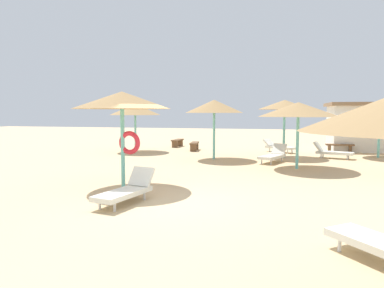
{
  "coord_description": "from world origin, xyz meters",
  "views": [
    {
      "loc": [
        2.89,
        -8.59,
        2.27
      ],
      "look_at": [
        0.0,
        3.0,
        1.2
      ],
      "focal_mm": 33.13,
      "sensor_mm": 36.0,
      "label": 1
    }
  ],
  "objects_px": {
    "parasol_2": "(122,101)",
    "bench_0": "(340,147)",
    "bench_2": "(177,142)",
    "parked_car": "(384,136)",
    "lounger_2": "(126,190)",
    "parasol_3": "(285,105)",
    "parasol_7": "(135,110)",
    "lounger_1": "(332,152)",
    "beach_cabana": "(362,126)",
    "parasol_0": "(298,110)",
    "lounger_0": "(273,155)",
    "bench_1": "(194,145)",
    "lounger_3": "(279,147)",
    "parasol_6": "(214,106)",
    "parasol_1": "(380,107)"
  },
  "relations": [
    {
      "from": "parasol_1",
      "to": "parasol_7",
      "type": "height_order",
      "value": "parasol_1"
    },
    {
      "from": "parasol_7",
      "to": "parasol_6",
      "type": "bearing_deg",
      "value": -23.27
    },
    {
      "from": "parasol_6",
      "to": "bench_1",
      "type": "distance_m",
      "value": 4.62
    },
    {
      "from": "parasol_0",
      "to": "parasol_6",
      "type": "bearing_deg",
      "value": 151.79
    },
    {
      "from": "parasol_7",
      "to": "lounger_3",
      "type": "height_order",
      "value": "parasol_7"
    },
    {
      "from": "parasol_6",
      "to": "bench_2",
      "type": "distance_m",
      "value": 6.91
    },
    {
      "from": "parasol_3",
      "to": "parasol_6",
      "type": "bearing_deg",
      "value": -154.18
    },
    {
      "from": "lounger_0",
      "to": "parasol_3",
      "type": "bearing_deg",
      "value": 76.77
    },
    {
      "from": "lounger_1",
      "to": "bench_1",
      "type": "height_order",
      "value": "lounger_1"
    },
    {
      "from": "parasol_3",
      "to": "parasol_7",
      "type": "relative_size",
      "value": 1.0
    },
    {
      "from": "bench_0",
      "to": "lounger_1",
      "type": "bearing_deg",
      "value": -105.82
    },
    {
      "from": "parasol_6",
      "to": "lounger_1",
      "type": "distance_m",
      "value": 6.27
    },
    {
      "from": "parasol_0",
      "to": "parasol_2",
      "type": "xyz_separation_m",
      "value": [
        -5.24,
        -5.03,
        0.22
      ]
    },
    {
      "from": "parasol_7",
      "to": "parked_car",
      "type": "bearing_deg",
      "value": 20.51
    },
    {
      "from": "parasol_0",
      "to": "bench_1",
      "type": "distance_m",
      "value": 8.22
    },
    {
      "from": "parasol_0",
      "to": "beach_cabana",
      "type": "relative_size",
      "value": 0.77
    },
    {
      "from": "parasol_2",
      "to": "bench_0",
      "type": "relative_size",
      "value": 1.91
    },
    {
      "from": "lounger_3",
      "to": "parasol_3",
      "type": "bearing_deg",
      "value": -83.84
    },
    {
      "from": "bench_2",
      "to": "parked_car",
      "type": "distance_m",
      "value": 13.01
    },
    {
      "from": "bench_0",
      "to": "lounger_0",
      "type": "bearing_deg",
      "value": -125.99
    },
    {
      "from": "parasol_2",
      "to": "lounger_0",
      "type": "xyz_separation_m",
      "value": [
        4.28,
        6.64,
        -2.27
      ]
    },
    {
      "from": "lounger_1",
      "to": "beach_cabana",
      "type": "xyz_separation_m",
      "value": [
        2.31,
        4.71,
        1.12
      ]
    },
    {
      "from": "parasol_1",
      "to": "lounger_0",
      "type": "height_order",
      "value": "parasol_1"
    },
    {
      "from": "parasol_0",
      "to": "parasol_3",
      "type": "bearing_deg",
      "value": 97.75
    },
    {
      "from": "bench_1",
      "to": "parked_car",
      "type": "relative_size",
      "value": 0.37
    },
    {
      "from": "parasol_6",
      "to": "lounger_3",
      "type": "relative_size",
      "value": 1.49
    },
    {
      "from": "lounger_3",
      "to": "parked_car",
      "type": "bearing_deg",
      "value": 29.43
    },
    {
      "from": "lounger_1",
      "to": "bench_2",
      "type": "relative_size",
      "value": 1.29
    },
    {
      "from": "parasol_6",
      "to": "lounger_1",
      "type": "height_order",
      "value": "parasol_6"
    },
    {
      "from": "parasol_2",
      "to": "bench_0",
      "type": "height_order",
      "value": "parasol_2"
    },
    {
      "from": "parasol_6",
      "to": "parked_car",
      "type": "relative_size",
      "value": 0.69
    },
    {
      "from": "parked_car",
      "to": "parasol_3",
      "type": "bearing_deg",
      "value": -135.84
    },
    {
      "from": "lounger_0",
      "to": "parasol_1",
      "type": "bearing_deg",
      "value": 31.01
    },
    {
      "from": "parasol_0",
      "to": "parasol_1",
      "type": "height_order",
      "value": "parasol_1"
    },
    {
      "from": "parasol_3",
      "to": "bench_1",
      "type": "xyz_separation_m",
      "value": [
        -5.13,
        2.03,
        -2.29
      ]
    },
    {
      "from": "parasol_3",
      "to": "parked_car",
      "type": "relative_size",
      "value": 0.7
    },
    {
      "from": "bench_2",
      "to": "parasol_0",
      "type": "bearing_deg",
      "value": -46.32
    },
    {
      "from": "parasol_7",
      "to": "bench_0",
      "type": "xyz_separation_m",
      "value": [
        11.35,
        2.35,
        -2.08
      ]
    },
    {
      "from": "parasol_2",
      "to": "lounger_2",
      "type": "relative_size",
      "value": 1.5
    },
    {
      "from": "lounger_0",
      "to": "parked_car",
      "type": "xyz_separation_m",
      "value": [
        6.57,
        7.93,
        0.5
      ]
    },
    {
      "from": "bench_1",
      "to": "parasol_2",
      "type": "bearing_deg",
      "value": -87.97
    },
    {
      "from": "parasol_3",
      "to": "parked_car",
      "type": "height_order",
      "value": "parasol_3"
    },
    {
      "from": "parasol_2",
      "to": "beach_cabana",
      "type": "xyz_separation_m",
      "value": [
        9.37,
        13.51,
        -1.16
      ]
    },
    {
      "from": "parasol_7",
      "to": "lounger_3",
      "type": "xyz_separation_m",
      "value": [
        8.01,
        1.79,
        -2.1
      ]
    },
    {
      "from": "parasol_2",
      "to": "bench_0",
      "type": "bearing_deg",
      "value": 55.81
    },
    {
      "from": "parasol_3",
      "to": "beach_cabana",
      "type": "distance_m",
      "value": 6.82
    },
    {
      "from": "parked_car",
      "to": "beach_cabana",
      "type": "bearing_deg",
      "value": -144.56
    },
    {
      "from": "lounger_0",
      "to": "lounger_1",
      "type": "xyz_separation_m",
      "value": [
        2.79,
        2.17,
        -0.0
      ]
    },
    {
      "from": "parasol_7",
      "to": "lounger_1",
      "type": "distance_m",
      "value": 10.79
    },
    {
      "from": "parasol_0",
      "to": "lounger_0",
      "type": "distance_m",
      "value": 2.78
    }
  ]
}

